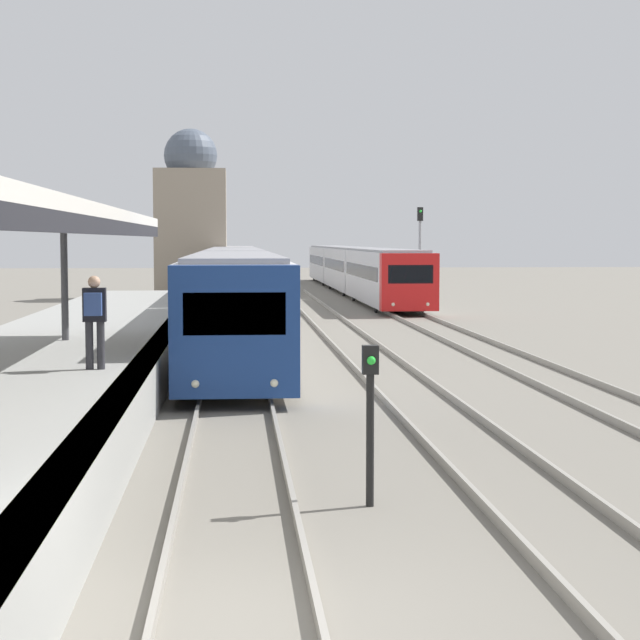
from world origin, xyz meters
TOP-DOWN VIEW (x-y plane):
  - ground_plane at (0.00, 0.00)m, footprint 240.00×240.00m
  - track_platform_line at (0.00, 0.00)m, footprint 1.51×120.00m
  - person_on_platform at (-2.47, 10.02)m, footprint 0.40×0.40m
  - train_near at (0.00, 35.13)m, footprint 2.55×47.32m
  - train_far at (7.55, 58.53)m, footprint 2.53×44.32m
  - signal_post_near at (1.68, 4.02)m, footprint 0.20×0.22m
  - signal_mast_far at (9.49, 45.16)m, footprint 0.28×0.29m
  - distant_domed_building at (-2.45, 52.62)m, footprint 4.00×4.00m

SIDE VIEW (x-z plane):
  - ground_plane at x=0.00m, z-range 0.00..0.00m
  - track_platform_line at x=0.00m, z-range 0.00..0.15m
  - signal_post_near at x=1.68m, z-range 0.23..2.26m
  - train_far at x=7.55m, z-range 0.17..3.05m
  - train_near at x=0.00m, z-range 0.17..3.13m
  - person_on_platform at x=-2.47m, z-range 1.19..2.86m
  - signal_mast_far at x=9.49m, z-range 0.65..5.66m
  - distant_domed_building at x=-2.45m, z-range -0.31..9.34m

